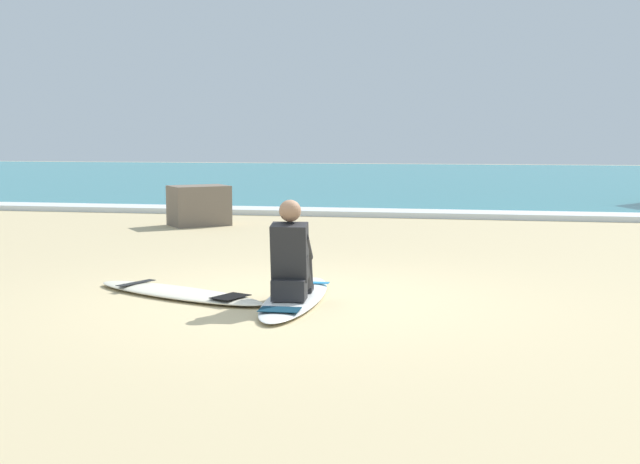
{
  "coord_description": "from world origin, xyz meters",
  "views": [
    {
      "loc": [
        1.77,
        -7.91,
        1.63
      ],
      "look_at": [
        -0.01,
        1.16,
        0.55
      ],
      "focal_mm": 46.75,
      "sensor_mm": 36.0,
      "label": 1
    }
  ],
  "objects_px": {
    "surfboard_spare_near": "(178,293)",
    "shoreline_rock": "(199,206)",
    "surfboard_main": "(295,298)",
    "surfer_seated": "(291,260)"
  },
  "relations": [
    {
      "from": "surfboard_spare_near",
      "to": "shoreline_rock",
      "type": "height_order",
      "value": "shoreline_rock"
    },
    {
      "from": "surfboard_main",
      "to": "shoreline_rock",
      "type": "distance_m",
      "value": 7.23
    },
    {
      "from": "surfboard_spare_near",
      "to": "shoreline_rock",
      "type": "relative_size",
      "value": 2.19
    },
    {
      "from": "surfboard_main",
      "to": "surfboard_spare_near",
      "type": "relative_size",
      "value": 1.06
    },
    {
      "from": "surfer_seated",
      "to": "surfboard_spare_near",
      "type": "xyz_separation_m",
      "value": [
        -1.23,
        0.21,
        -0.4
      ]
    },
    {
      "from": "surfboard_spare_near",
      "to": "shoreline_rock",
      "type": "xyz_separation_m",
      "value": [
        -2.02,
        6.41,
        0.32
      ]
    },
    {
      "from": "surfboard_main",
      "to": "shoreline_rock",
      "type": "bearing_deg",
      "value": 116.77
    },
    {
      "from": "surfboard_main",
      "to": "surfer_seated",
      "type": "distance_m",
      "value": 0.44
    },
    {
      "from": "surfboard_spare_near",
      "to": "surfboard_main",
      "type": "bearing_deg",
      "value": -1.44
    },
    {
      "from": "surfboard_spare_near",
      "to": "shoreline_rock",
      "type": "distance_m",
      "value": 6.73
    }
  ]
}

